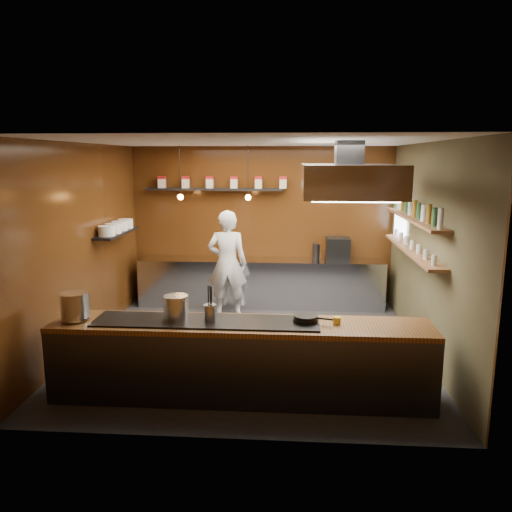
# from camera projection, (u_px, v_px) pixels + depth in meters

# --- Properties ---
(floor) EXTENTS (5.00, 5.00, 0.00)m
(floor) POSITION_uv_depth(u_px,v_px,m) (252.00, 347.00, 7.47)
(floor) COLOR black
(floor) RESTS_ON ground
(back_wall) EXTENTS (5.00, 0.00, 5.00)m
(back_wall) POSITION_uv_depth(u_px,v_px,m) (262.00, 225.00, 9.63)
(back_wall) COLOR #371D0A
(back_wall) RESTS_ON ground
(left_wall) EXTENTS (0.00, 5.00, 5.00)m
(left_wall) POSITION_uv_depth(u_px,v_px,m) (83.00, 246.00, 7.36)
(left_wall) COLOR #371D0A
(left_wall) RESTS_ON ground
(right_wall) EXTENTS (0.00, 5.00, 5.00)m
(right_wall) POSITION_uv_depth(u_px,v_px,m) (429.00, 251.00, 7.00)
(right_wall) COLOR #474128
(right_wall) RESTS_ON ground
(ceiling) EXTENTS (5.00, 5.00, 0.00)m
(ceiling) POSITION_uv_depth(u_px,v_px,m) (251.00, 142.00, 6.89)
(ceiling) COLOR silver
(ceiling) RESTS_ON back_wall
(window_pane) EXTENTS (0.00, 1.00, 1.00)m
(window_pane) POSITION_uv_depth(u_px,v_px,m) (401.00, 210.00, 8.59)
(window_pane) COLOR white
(window_pane) RESTS_ON right_wall
(prep_counter) EXTENTS (4.60, 0.65, 0.90)m
(prep_counter) POSITION_uv_depth(u_px,v_px,m) (261.00, 282.00, 9.51)
(prep_counter) COLOR silver
(prep_counter) RESTS_ON floor
(pass_counter) EXTENTS (4.40, 0.72, 0.94)m
(pass_counter) POSITION_uv_depth(u_px,v_px,m) (240.00, 360.00, 5.81)
(pass_counter) COLOR #38383D
(pass_counter) RESTS_ON floor
(tin_shelf) EXTENTS (2.60, 0.26, 0.04)m
(tin_shelf) POSITION_uv_depth(u_px,v_px,m) (214.00, 189.00, 9.42)
(tin_shelf) COLOR black
(tin_shelf) RESTS_ON back_wall
(plate_shelf) EXTENTS (0.30, 1.40, 0.04)m
(plate_shelf) POSITION_uv_depth(u_px,v_px,m) (117.00, 233.00, 8.32)
(plate_shelf) COLOR black
(plate_shelf) RESTS_ON left_wall
(bottle_shelf_upper) EXTENTS (0.26, 2.80, 0.04)m
(bottle_shelf_upper) POSITION_uv_depth(u_px,v_px,m) (414.00, 218.00, 7.23)
(bottle_shelf_upper) COLOR brown
(bottle_shelf_upper) RESTS_ON right_wall
(bottle_shelf_lower) EXTENTS (0.26, 2.80, 0.04)m
(bottle_shelf_lower) POSITION_uv_depth(u_px,v_px,m) (412.00, 250.00, 7.32)
(bottle_shelf_lower) COLOR brown
(bottle_shelf_lower) RESTS_ON right_wall
(extractor_hood) EXTENTS (1.20, 2.00, 0.72)m
(extractor_hood) POSITION_uv_depth(u_px,v_px,m) (348.00, 179.00, 6.50)
(extractor_hood) COLOR #38383D
(extractor_hood) RESTS_ON ceiling
(pendant_left) EXTENTS (0.10, 0.10, 0.95)m
(pendant_left) POSITION_uv_depth(u_px,v_px,m) (181.00, 194.00, 8.82)
(pendant_left) COLOR black
(pendant_left) RESTS_ON ceiling
(pendant_right) EXTENTS (0.10, 0.10, 0.95)m
(pendant_right) POSITION_uv_depth(u_px,v_px,m) (248.00, 194.00, 8.73)
(pendant_right) COLOR black
(pendant_right) RESTS_ON ceiling
(storage_tins) EXTENTS (2.43, 0.13, 0.22)m
(storage_tins) POSITION_uv_depth(u_px,v_px,m) (222.00, 182.00, 9.38)
(storage_tins) COLOR beige
(storage_tins) RESTS_ON tin_shelf
(plate_stacks) EXTENTS (0.26, 1.16, 0.16)m
(plate_stacks) POSITION_uv_depth(u_px,v_px,m) (116.00, 227.00, 8.30)
(plate_stacks) COLOR white
(plate_stacks) RESTS_ON plate_shelf
(bottles) EXTENTS (0.06, 2.66, 0.24)m
(bottles) POSITION_uv_depth(u_px,v_px,m) (414.00, 209.00, 7.20)
(bottles) COLOR silver
(bottles) RESTS_ON bottle_shelf_upper
(wine_glasses) EXTENTS (0.07, 2.37, 0.13)m
(wine_glasses) POSITION_uv_depth(u_px,v_px,m) (412.00, 244.00, 7.30)
(wine_glasses) COLOR silver
(wine_glasses) RESTS_ON bottle_shelf_lower
(stockpot_large) EXTENTS (0.42, 0.42, 0.31)m
(stockpot_large) POSITION_uv_depth(u_px,v_px,m) (75.00, 306.00, 5.77)
(stockpot_large) COLOR silver
(stockpot_large) RESTS_ON pass_counter
(stockpot_small) EXTENTS (0.37, 0.37, 0.27)m
(stockpot_small) POSITION_uv_depth(u_px,v_px,m) (176.00, 307.00, 5.81)
(stockpot_small) COLOR silver
(stockpot_small) RESTS_ON pass_counter
(utensil_crock) EXTENTS (0.19, 0.19, 0.19)m
(utensil_crock) POSITION_uv_depth(u_px,v_px,m) (210.00, 312.00, 5.73)
(utensil_crock) COLOR #B0B2B7
(utensil_crock) RESTS_ON pass_counter
(frying_pan) EXTENTS (0.45, 0.29, 0.07)m
(frying_pan) POSITION_uv_depth(u_px,v_px,m) (306.00, 318.00, 5.71)
(frying_pan) COLOR black
(frying_pan) RESTS_ON pass_counter
(butter_jar) EXTENTS (0.11, 0.11, 0.08)m
(butter_jar) POSITION_uv_depth(u_px,v_px,m) (337.00, 320.00, 5.68)
(butter_jar) COLOR yellow
(butter_jar) RESTS_ON pass_counter
(espresso_machine) EXTENTS (0.43, 0.41, 0.43)m
(espresso_machine) POSITION_uv_depth(u_px,v_px,m) (338.00, 249.00, 9.28)
(espresso_machine) COLOR black
(espresso_machine) RESTS_ON prep_counter
(chef) EXTENTS (0.72, 0.49, 1.90)m
(chef) POSITION_uv_depth(u_px,v_px,m) (227.00, 264.00, 8.81)
(chef) COLOR silver
(chef) RESTS_ON floor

